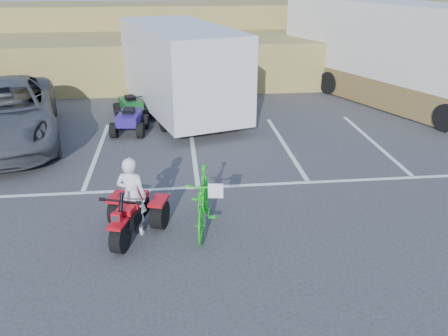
{
  "coord_description": "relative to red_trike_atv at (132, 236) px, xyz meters",
  "views": [
    {
      "loc": [
        -0.48,
        -7.81,
        4.91
      ],
      "look_at": [
        0.49,
        1.2,
        1.0
      ],
      "focal_mm": 38.0,
      "sensor_mm": 36.0,
      "label": 1
    }
  ],
  "objects": [
    {
      "name": "green_dirt_bike",
      "position": [
        1.42,
        0.19,
        0.61
      ],
      "size": [
        0.86,
        2.08,
        1.21
      ],
      "primitive_type": "imported",
      "rotation": [
        0.0,
        0.0,
        -0.14
      ],
      "color": "#14BF19",
      "rests_on": "ground"
    },
    {
      "name": "rv_motorhome",
      "position": [
        9.19,
        9.04,
        1.57
      ],
      "size": [
        6.36,
        10.21,
        3.61
      ],
      "rotation": [
        0.0,
        0.0,
        0.41
      ],
      "color": "silver",
      "rests_on": "ground"
    },
    {
      "name": "rider",
      "position": [
        0.04,
        0.14,
        0.8
      ],
      "size": [
        0.67,
        0.54,
        1.6
      ],
      "primitive_type": "imported",
      "rotation": [
        0.0,
        0.0,
        2.84
      ],
      "color": "white",
      "rests_on": "ground"
    },
    {
      "name": "quad_atv_green",
      "position": [
        -0.56,
        7.95,
        0.0
      ],
      "size": [
        1.34,
        1.54,
        0.85
      ],
      "primitive_type": null,
      "rotation": [
        0.0,
        0.0,
        0.32
      ],
      "color": "#13561F",
      "rests_on": "ground"
    },
    {
      "name": "ground",
      "position": [
        1.42,
        -0.34,
        0.0
      ],
      "size": [
        100.0,
        100.0,
        0.0
      ],
      "primitive_type": "plane",
      "color": "#323234",
      "rests_on": "ground"
    },
    {
      "name": "grass_embankment",
      "position": [
        1.42,
        15.14,
        1.42
      ],
      "size": [
        40.0,
        8.5,
        3.1
      ],
      "color": "olive",
      "rests_on": "ground"
    },
    {
      "name": "quad_atv_blue",
      "position": [
        -0.48,
        6.27,
        0.0
      ],
      "size": [
        1.16,
        1.47,
        0.89
      ],
      "primitive_type": null,
      "rotation": [
        0.0,
        0.0,
        -0.11
      ],
      "color": "navy",
      "rests_on": "ground"
    },
    {
      "name": "red_trike_atv",
      "position": [
        0.0,
        0.0,
        0.0
      ],
      "size": [
        1.57,
        1.83,
        1.01
      ],
      "primitive_type": null,
      "rotation": [
        0.0,
        0.0,
        -0.3
      ],
      "color": "red",
      "rests_on": "ground"
    },
    {
      "name": "parking_stripes",
      "position": [
        2.28,
        3.72,
        0.0
      ],
      "size": [
        28.0,
        5.16,
        0.01
      ],
      "color": "white",
      "rests_on": "ground"
    },
    {
      "name": "grey_pickup",
      "position": [
        -4.08,
        5.88,
        0.89
      ],
      "size": [
        4.38,
        6.93,
        1.78
      ],
      "primitive_type": "imported",
      "rotation": [
        0.0,
        0.0,
        0.24
      ],
      "color": "#46484E",
      "rests_on": "ground"
    },
    {
      "name": "cargo_trailer",
      "position": [
        1.19,
        8.2,
        1.64
      ],
      "size": [
        4.4,
        6.99,
        3.04
      ],
      "rotation": [
        0.0,
        0.0,
        0.3
      ],
      "color": "silver",
      "rests_on": "ground"
    }
  ]
}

